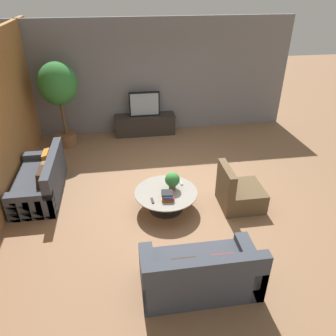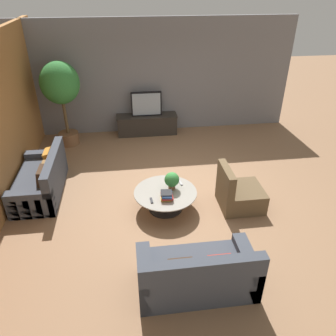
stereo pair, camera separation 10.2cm
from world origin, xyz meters
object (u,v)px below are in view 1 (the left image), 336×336
at_px(media_console, 145,124).
at_px(coffee_table, 166,197).
at_px(television, 144,104).
at_px(couch_by_wall, 41,181).
at_px(couch_near_entry, 200,273).
at_px(armchair_wicker, 239,193).
at_px(potted_plant_tabletop, 172,180).
at_px(potted_palm_tall, 58,88).

relative_size(media_console, coffee_table, 1.40).
bearing_deg(media_console, television, -90.00).
height_order(television, couch_by_wall, television).
bearing_deg(couch_by_wall, coffee_table, 70.28).
bearing_deg(couch_near_entry, television, -86.91).
bearing_deg(armchair_wicker, potted_plant_tabletop, 81.43).
bearing_deg(potted_plant_tabletop, couch_near_entry, -87.85).
bearing_deg(potted_plant_tabletop, television, 93.65).
xyz_separation_m(coffee_table, potted_palm_tall, (-2.18, 3.12, 1.23)).
distance_m(television, coffee_table, 3.54).
bearing_deg(couch_near_entry, coffee_table, -83.74).
bearing_deg(couch_near_entry, armchair_wicker, -123.25).
height_order(media_console, potted_palm_tall, potted_palm_tall).
relative_size(television, armchair_wicker, 0.96).
relative_size(couch_near_entry, potted_plant_tabletop, 4.78).
xyz_separation_m(television, coffee_table, (0.08, -3.49, -0.59)).
height_order(couch_by_wall, potted_palm_tall, potted_palm_tall).
bearing_deg(couch_near_entry, potted_plant_tabletop, -87.85).
distance_m(couch_near_entry, armchair_wicker, 2.16).
distance_m(television, armchair_wicker, 3.93).
height_order(armchair_wicker, potted_palm_tall, potted_palm_tall).
bearing_deg(potted_palm_tall, couch_near_entry, -64.55).
bearing_deg(coffee_table, potted_palm_tall, 125.00).
bearing_deg(potted_plant_tabletop, armchair_wicker, -8.57).
relative_size(couch_by_wall, potted_palm_tall, 0.83).
xyz_separation_m(potted_palm_tall, potted_plant_tabletop, (2.32, -3.03, -0.93)).
xyz_separation_m(coffee_table, potted_plant_tabletop, (0.13, 0.09, 0.30)).
bearing_deg(television, potted_palm_tall, -169.79).
distance_m(couch_by_wall, potted_palm_tall, 2.57).
distance_m(television, potted_plant_tabletop, 3.43).
bearing_deg(media_console, coffee_table, -88.64).
bearing_deg(television, couch_by_wall, -131.70).
distance_m(media_console, armchair_wicker, 3.89).
distance_m(media_console, couch_by_wall, 3.52).
xyz_separation_m(couch_by_wall, couch_near_entry, (2.63, -2.78, -0.01)).
height_order(television, armchair_wicker, television).
bearing_deg(potted_plant_tabletop, couch_by_wall, 163.03).
xyz_separation_m(television, potted_plant_tabletop, (0.22, -3.41, -0.29)).
xyz_separation_m(couch_near_entry, potted_palm_tall, (-2.39, 5.02, 1.22)).
bearing_deg(television, couch_near_entry, -86.91).
relative_size(coffee_table, potted_plant_tabletop, 3.43).
height_order(television, potted_palm_tall, potted_palm_tall).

